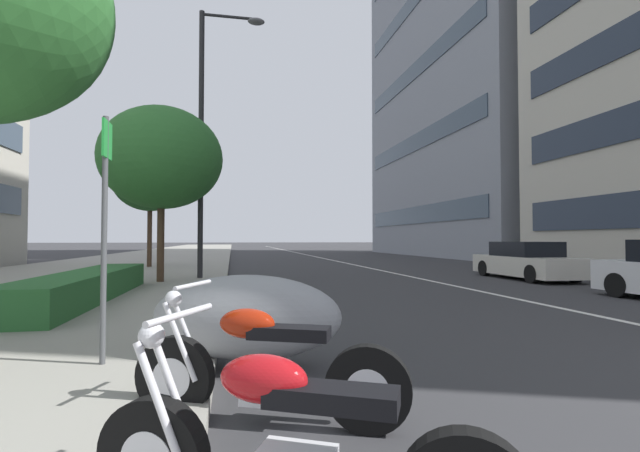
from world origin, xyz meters
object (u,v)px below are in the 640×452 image
street_lamp_with_banners (210,121)px  parking_sign_by_curb (105,215)px  motorcycle_under_tarp (245,318)px  street_tree_mid_sidewalk (162,158)px  motorcycle_second_in_row (264,370)px  street_tree_near_plaza_corner (150,181)px  car_mid_block_traffic (526,262)px

street_lamp_with_banners → parking_sign_by_curb: bearing=177.1°
motorcycle_under_tarp → street_tree_mid_sidewalk: bearing=-61.5°
street_tree_mid_sidewalk → motorcycle_second_in_row: bearing=-167.4°
street_tree_mid_sidewalk → street_tree_near_plaza_corner: size_ratio=0.97×
motorcycle_second_in_row → parking_sign_by_curb: bearing=-20.8°
car_mid_block_traffic → parking_sign_by_curb: parking_sign_by_curb is taller
motorcycle_second_in_row → street_lamp_with_banners: size_ratio=0.23×
motorcycle_under_tarp → street_lamp_with_banners: size_ratio=0.25×
car_mid_block_traffic → parking_sign_by_curb: bearing=130.3°
street_tree_mid_sidewalk → street_tree_near_plaza_corner: (7.93, 1.71, 0.29)m
street_tree_mid_sidewalk → car_mid_block_traffic: bearing=-89.7°
street_tree_near_plaza_corner → motorcycle_second_in_row: bearing=-167.6°
car_mid_block_traffic → street_tree_mid_sidewalk: (-0.06, 12.85, 3.37)m
motorcycle_under_tarp → street_lamp_with_banners: street_lamp_with_banners is taller
motorcycle_second_in_row → parking_sign_by_curb: size_ratio=0.81×
motorcycle_under_tarp → street_tree_near_plaza_corner: size_ratio=0.41×
street_tree_mid_sidewalk → street_tree_near_plaza_corner: bearing=12.2°
motorcycle_second_in_row → street_tree_mid_sidewalk: street_tree_mid_sidewalk is taller
motorcycle_second_in_row → street_lamp_with_banners: 13.19m
street_tree_near_plaza_corner → street_tree_mid_sidewalk: bearing=-167.8°
parking_sign_by_curb → car_mid_block_traffic: bearing=-51.6°
motorcycle_under_tarp → street_tree_mid_sidewalk: 10.27m
parking_sign_by_curb → street_tree_near_plaza_corner: 17.74m
car_mid_block_traffic → parking_sign_by_curb: (-9.49, 11.99, 1.09)m
motorcycle_under_tarp → street_tree_mid_sidewalk: street_tree_mid_sidewalk is taller
car_mid_block_traffic → motorcycle_second_in_row: bearing=138.5°
street_tree_mid_sidewalk → parking_sign_by_curb: bearing=-174.8°
street_tree_mid_sidewalk → street_tree_near_plaza_corner: 8.12m
street_lamp_with_banners → street_tree_near_plaza_corner: street_lamp_with_banners is taller
motorcycle_under_tarp → parking_sign_by_curb: size_ratio=0.87×
motorcycle_under_tarp → car_mid_block_traffic: car_mid_block_traffic is taller
motorcycle_second_in_row → motorcycle_under_tarp: motorcycle_second_in_row is taller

